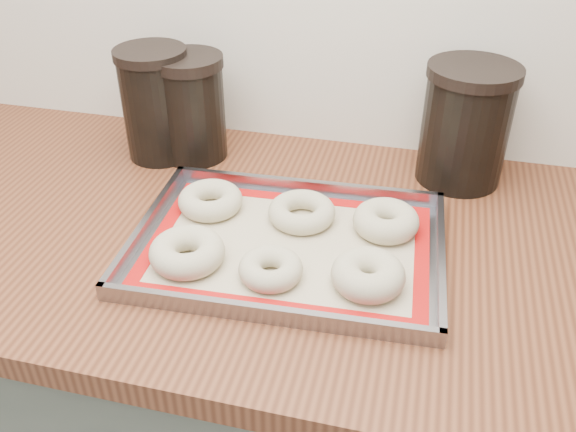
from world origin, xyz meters
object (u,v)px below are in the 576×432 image
(canister_right, at_px, (466,124))
(bagel_back_left, at_px, (210,200))
(bagel_front_left, at_px, (187,252))
(canister_mid, at_px, (192,107))
(bagel_front_right, at_px, (368,275))
(bagel_front_mid, at_px, (271,269))
(canister_left, at_px, (156,103))
(baking_tray, at_px, (288,245))
(bagel_back_right, at_px, (386,221))
(bagel_back_mid, at_px, (302,212))

(canister_right, bearing_deg, bagel_back_left, -151.72)
(bagel_front_left, distance_m, canister_mid, 0.35)
(bagel_back_left, xyz_separation_m, canister_mid, (-0.10, 0.18, 0.08))
(bagel_front_right, distance_m, bagel_back_left, 0.31)
(bagel_front_left, xyz_separation_m, bagel_front_mid, (0.13, -0.00, -0.00))
(canister_mid, bearing_deg, canister_left, -170.30)
(baking_tray, height_order, bagel_front_right, bagel_front_right)
(bagel_front_left, bearing_deg, canister_left, 119.61)
(baking_tray, distance_m, bagel_front_right, 0.14)
(bagel_front_right, relative_size, canister_right, 0.49)
(bagel_front_left, relative_size, canister_left, 0.53)
(bagel_front_left, bearing_deg, canister_right, 43.16)
(bagel_back_left, distance_m, canister_right, 0.45)
(bagel_back_left, bearing_deg, bagel_back_right, 1.26)
(bagel_front_right, relative_size, canister_left, 0.50)
(bagel_back_mid, height_order, canister_left, canister_left)
(bagel_front_left, distance_m, canister_left, 0.37)
(bagel_back_left, relative_size, bagel_back_right, 1.02)
(baking_tray, height_order, canister_right, canister_right)
(bagel_front_right, bearing_deg, bagel_back_right, 86.12)
(baking_tray, distance_m, bagel_front_mid, 0.08)
(bagel_front_mid, xyz_separation_m, canister_left, (-0.30, 0.31, 0.08))
(bagel_front_left, height_order, bagel_back_mid, bagel_front_left)
(bagel_back_mid, relative_size, canister_right, 0.51)
(bagel_back_right, distance_m, canister_right, 0.24)
(bagel_front_mid, relative_size, bagel_back_mid, 0.85)
(bagel_back_left, bearing_deg, bagel_front_left, -83.62)
(bagel_front_right, bearing_deg, bagel_back_mid, 132.38)
(bagel_back_right, distance_m, canister_left, 0.48)
(canister_mid, xyz_separation_m, canister_right, (0.49, 0.03, 0.01))
(canister_mid, bearing_deg, bagel_front_left, -70.86)
(bagel_back_right, xyz_separation_m, canister_left, (-0.45, 0.16, 0.08))
(bagel_back_left, bearing_deg, canister_right, 28.28)
(baking_tray, distance_m, canister_left, 0.40)
(bagel_front_right, distance_m, canister_mid, 0.49)
(bagel_front_mid, relative_size, bagel_back_right, 0.88)
(bagel_front_left, xyz_separation_m, bagel_back_left, (-0.02, 0.14, -0.00))
(canister_right, bearing_deg, bagel_front_left, -136.84)
(baking_tray, relative_size, canister_left, 2.31)
(bagel_back_left, distance_m, bagel_back_mid, 0.15)
(bagel_front_mid, bearing_deg, baking_tray, 85.71)
(bagel_back_left, distance_m, canister_left, 0.25)
(bagel_front_right, height_order, bagel_back_mid, bagel_front_right)
(canister_mid, bearing_deg, bagel_back_right, -24.41)
(bagel_front_right, distance_m, bagel_back_right, 0.14)
(bagel_front_left, bearing_deg, bagel_back_mid, 46.84)
(baking_tray, xyz_separation_m, bagel_front_right, (0.13, -0.06, 0.02))
(bagel_back_left, relative_size, canister_mid, 0.54)
(bagel_back_left, height_order, canister_mid, canister_mid)
(bagel_front_left, relative_size, canister_mid, 0.56)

